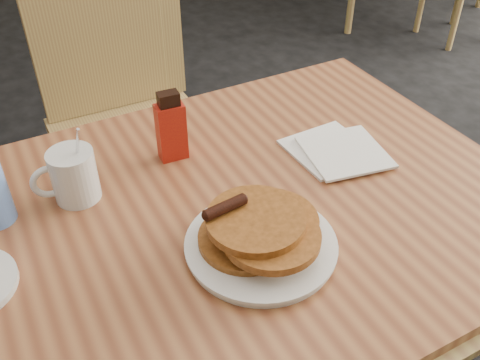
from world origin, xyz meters
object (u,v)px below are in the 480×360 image
at_px(coffee_mug, 72,175).
at_px(syrup_bottle, 171,128).
at_px(main_table, 208,230).
at_px(chair_main_far, 124,92).
at_px(pancake_plate, 261,237).

bearing_deg(coffee_mug, syrup_bottle, 16.00).
bearing_deg(main_table, chair_main_far, 88.08).
xyz_separation_m(main_table, syrup_bottle, (0.00, 0.20, 0.11)).
bearing_deg(main_table, pancake_plate, -67.06).
relative_size(chair_main_far, pancake_plate, 3.89).
xyz_separation_m(pancake_plate, coffee_mug, (-0.26, 0.28, 0.02)).
distance_m(main_table, chair_main_far, 0.77).
distance_m(chair_main_far, coffee_mug, 0.68).
bearing_deg(coffee_mug, main_table, -33.35).
height_order(main_table, coffee_mug, coffee_mug).
xyz_separation_m(coffee_mug, syrup_bottle, (0.21, 0.05, 0.02)).
bearing_deg(pancake_plate, coffee_mug, 133.48).
distance_m(main_table, coffee_mug, 0.28).
bearing_deg(coffee_mug, chair_main_far, 71.88).
relative_size(pancake_plate, syrup_bottle, 1.71).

